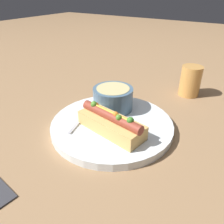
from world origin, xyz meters
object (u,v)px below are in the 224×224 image
at_px(hot_dog, 111,123).
at_px(spoon, 90,109).
at_px(soup_bowl, 113,97).
at_px(drinking_glass, 190,81).

bearing_deg(hot_dog, spoon, 164.31).
distance_m(hot_dog, soup_bowl, 0.11).
distance_m(hot_dog, drinking_glass, 0.34).
height_order(hot_dog, spoon, hot_dog).
height_order(spoon, drinking_glass, drinking_glass).
distance_m(soup_bowl, drinking_glass, 0.28).
relative_size(spoon, drinking_glass, 1.60).
height_order(hot_dog, drinking_glass, drinking_glass).
bearing_deg(drinking_glass, spoon, -122.55).
relative_size(hot_dog, drinking_glass, 1.78).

